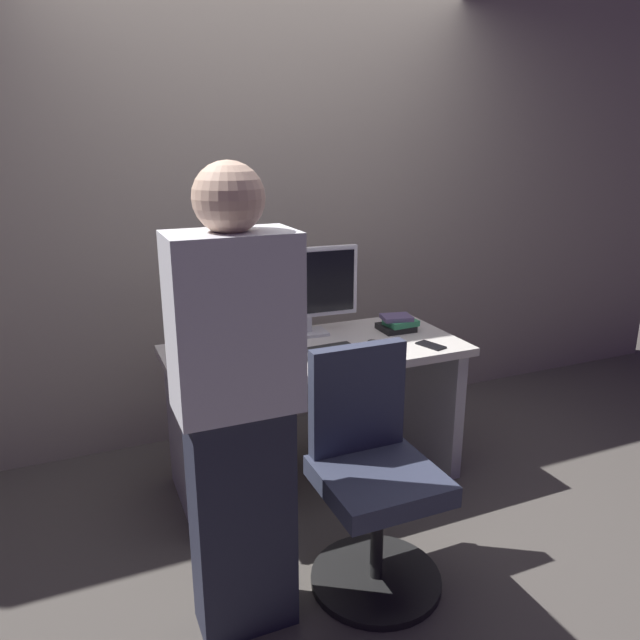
# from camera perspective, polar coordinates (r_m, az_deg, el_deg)

# --- Properties ---
(ground_plane) EXTENTS (9.00, 9.00, 0.00)m
(ground_plane) POSITION_cam_1_polar(r_m,az_deg,el_deg) (3.23, -0.36, -14.84)
(ground_plane) COLOR #4C4742
(wall_back) EXTENTS (6.40, 0.10, 3.00)m
(wall_back) POSITION_cam_1_polar(r_m,az_deg,el_deg) (3.50, -5.52, 13.45)
(wall_back) COLOR #9E9384
(wall_back) RESTS_ON ground
(desk) EXTENTS (1.45, 0.67, 0.73)m
(desk) POSITION_cam_1_polar(r_m,az_deg,el_deg) (3.00, -0.38, -6.58)
(desk) COLOR beige
(desk) RESTS_ON ground
(office_chair) EXTENTS (0.52, 0.52, 0.94)m
(office_chair) POSITION_cam_1_polar(r_m,az_deg,el_deg) (2.41, 4.94, -14.99)
(office_chair) COLOR black
(office_chair) RESTS_ON ground
(person_at_desk) EXTENTS (0.40, 0.24, 1.64)m
(person_at_desk) POSITION_cam_1_polar(r_m,az_deg,el_deg) (2.00, -7.86, -8.54)
(person_at_desk) COLOR #262838
(person_at_desk) RESTS_ON ground
(monitor) EXTENTS (0.54, 0.15, 0.46)m
(monitor) POSITION_cam_1_polar(r_m,az_deg,el_deg) (3.04, -1.22, 3.22)
(monitor) COLOR silver
(monitor) RESTS_ON desk
(keyboard) EXTENTS (0.44, 0.15, 0.02)m
(keyboard) POSITION_cam_1_polar(r_m,az_deg,el_deg) (2.80, -0.66, -3.19)
(keyboard) COLOR #262626
(keyboard) RESTS_ON desk
(mouse) EXTENTS (0.06, 0.10, 0.03)m
(mouse) POSITION_cam_1_polar(r_m,az_deg,el_deg) (2.92, 5.19, -2.27)
(mouse) COLOR black
(mouse) RESTS_ON desk
(cup_near_keyboard) EXTENTS (0.06, 0.06, 0.09)m
(cup_near_keyboard) POSITION_cam_1_polar(r_m,az_deg,el_deg) (2.68, -9.32, -3.59)
(cup_near_keyboard) COLOR #3372B2
(cup_near_keyboard) RESTS_ON desk
(cup_by_monitor) EXTENTS (0.07, 0.07, 0.08)m
(cup_by_monitor) POSITION_cam_1_polar(r_m,az_deg,el_deg) (2.94, -11.79, -1.93)
(cup_by_monitor) COLOR #3372B2
(cup_by_monitor) RESTS_ON desk
(book_stack) EXTENTS (0.19, 0.17, 0.08)m
(book_stack) POSITION_cam_1_polar(r_m,az_deg,el_deg) (3.19, 7.42, -0.35)
(book_stack) COLOR black
(book_stack) RESTS_ON desk
(cell_phone) EXTENTS (0.11, 0.16, 0.01)m
(cell_phone) POSITION_cam_1_polar(r_m,az_deg,el_deg) (2.98, 10.53, -2.39)
(cell_phone) COLOR black
(cell_phone) RESTS_ON desk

